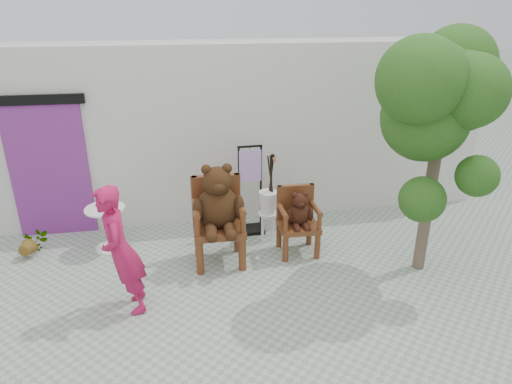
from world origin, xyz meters
TOP-DOWN VIEW (x-y plane):
  - ground_plane at (0.00, 0.00)m, footprint 60.00×60.00m
  - back_wall at (0.00, 3.10)m, footprint 9.00×1.00m
  - doorway at (-3.00, 2.58)m, footprint 1.40×0.11m
  - chair_big at (-0.44, 1.20)m, footprint 0.73×0.81m
  - chair_small at (0.77, 1.29)m, footprint 0.59×0.55m
  - person at (-1.70, 0.25)m, footprint 0.48×0.66m
  - cafe_table at (-2.12, 1.87)m, footprint 0.60×0.60m
  - display_stand at (0.16, 2.07)m, footprint 0.46×0.37m
  - stool_bucket at (0.42, 1.80)m, footprint 0.32×0.32m
  - tree at (2.37, 0.48)m, footprint 1.92×1.79m
  - potted_plant at (-3.25, 1.87)m, footprint 0.45×0.41m

SIDE VIEW (x-z plane):
  - ground_plane at x=0.00m, z-range 0.00..0.00m
  - potted_plant at x=-3.25m, z-range 0.00..0.42m
  - cafe_table at x=-2.12m, z-range 0.09..0.79m
  - display_stand at x=0.16m, z-range -0.17..1.34m
  - chair_small at x=0.77m, z-range 0.10..1.13m
  - stool_bucket at x=0.42m, z-range -0.08..1.37m
  - person at x=-1.70m, z-range 0.00..1.68m
  - chair_big at x=-0.44m, z-range 0.10..1.65m
  - doorway at x=-3.00m, z-range 0.00..2.33m
  - back_wall at x=0.00m, z-range 0.00..3.00m
  - tree at x=2.37m, z-range 0.86..4.21m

